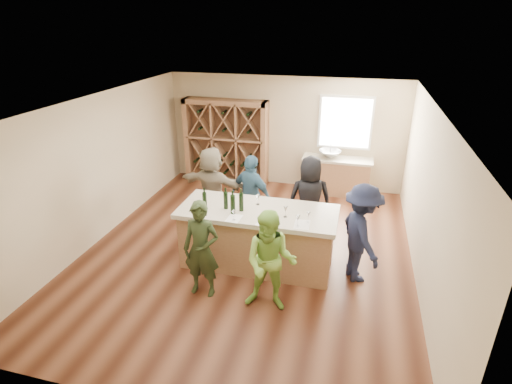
% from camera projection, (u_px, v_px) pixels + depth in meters
% --- Properties ---
extents(floor, '(6.00, 7.00, 0.10)m').
position_uv_depth(floor, '(248.00, 253.00, 7.67)').
color(floor, '#552D1B').
rests_on(floor, ground).
extents(ceiling, '(6.00, 7.00, 0.10)m').
position_uv_depth(ceiling, '(247.00, 101.00, 6.50)').
color(ceiling, white).
rests_on(ceiling, ground).
extents(wall_back, '(6.00, 0.10, 2.80)m').
position_uv_depth(wall_back, '(285.00, 132.00, 10.23)').
color(wall_back, '#CBB893').
rests_on(wall_back, ground).
extents(wall_front, '(6.00, 0.10, 2.80)m').
position_uv_depth(wall_front, '(151.00, 316.00, 3.94)').
color(wall_front, '#CBB893').
rests_on(wall_front, ground).
extents(wall_left, '(0.10, 7.00, 2.80)m').
position_uv_depth(wall_left, '(97.00, 168.00, 7.78)').
color(wall_left, '#CBB893').
rests_on(wall_left, ground).
extents(wall_right, '(0.10, 7.00, 2.80)m').
position_uv_depth(wall_right, '(431.00, 201.00, 6.38)').
color(wall_right, '#CBB893').
rests_on(wall_right, ground).
extents(window_frame, '(1.30, 0.06, 1.30)m').
position_uv_depth(window_frame, '(345.00, 123.00, 9.67)').
color(window_frame, white).
rests_on(window_frame, wall_back).
extents(window_pane, '(1.18, 0.01, 1.18)m').
position_uv_depth(window_pane, '(345.00, 123.00, 9.64)').
color(window_pane, white).
rests_on(window_pane, wall_back).
extents(wine_rack, '(2.20, 0.45, 2.20)m').
position_uv_depth(wine_rack, '(226.00, 142.00, 10.44)').
color(wine_rack, '#936746').
rests_on(wine_rack, floor).
extents(back_counter_base, '(1.60, 0.58, 0.86)m').
position_uv_depth(back_counter_base, '(336.00, 177.00, 9.99)').
color(back_counter_base, '#936746').
rests_on(back_counter_base, floor).
extents(back_counter_top, '(1.70, 0.62, 0.06)m').
position_uv_depth(back_counter_top, '(338.00, 159.00, 9.80)').
color(back_counter_top, '#BEB39C').
rests_on(back_counter_top, back_counter_base).
extents(sink, '(0.54, 0.54, 0.19)m').
position_uv_depth(sink, '(330.00, 154.00, 9.80)').
color(sink, silver).
rests_on(sink, back_counter_top).
extents(faucet, '(0.02, 0.02, 0.30)m').
position_uv_depth(faucet, '(331.00, 150.00, 9.93)').
color(faucet, silver).
rests_on(faucet, back_counter_top).
extents(tasting_counter_base, '(2.60, 1.00, 1.00)m').
position_uv_depth(tasting_counter_base, '(258.00, 239.00, 7.06)').
color(tasting_counter_base, '#936746').
rests_on(tasting_counter_base, floor).
extents(tasting_counter_top, '(2.72, 1.12, 0.08)m').
position_uv_depth(tasting_counter_top, '(258.00, 212.00, 6.84)').
color(tasting_counter_top, '#BEB39C').
rests_on(tasting_counter_top, tasting_counter_base).
extents(wine_bottle_a, '(0.09, 0.09, 0.30)m').
position_uv_depth(wine_bottle_a, '(205.00, 201.00, 6.81)').
color(wine_bottle_a, black).
rests_on(wine_bottle_a, tasting_counter_top).
extents(wine_bottle_c, '(0.09, 0.09, 0.31)m').
position_uv_depth(wine_bottle_c, '(226.00, 200.00, 6.81)').
color(wine_bottle_c, black).
rests_on(wine_bottle_c, tasting_counter_top).
extents(wine_bottle_d, '(0.09, 0.09, 0.33)m').
position_uv_depth(wine_bottle_d, '(233.00, 204.00, 6.63)').
color(wine_bottle_d, black).
rests_on(wine_bottle_d, tasting_counter_top).
extents(wine_bottle_e, '(0.09, 0.09, 0.32)m').
position_uv_depth(wine_bottle_e, '(241.00, 202.00, 6.73)').
color(wine_bottle_e, black).
rests_on(wine_bottle_e, tasting_counter_top).
extents(wine_glass_a, '(0.07, 0.07, 0.16)m').
position_uv_depth(wine_glass_a, '(234.00, 216.00, 6.44)').
color(wine_glass_a, white).
rests_on(wine_glass_a, tasting_counter_top).
extents(wine_glass_b, '(0.07, 0.07, 0.18)m').
position_uv_depth(wine_glass_b, '(265.00, 217.00, 6.38)').
color(wine_glass_b, white).
rests_on(wine_glass_b, tasting_counter_top).
extents(wine_glass_c, '(0.08, 0.08, 0.20)m').
position_uv_depth(wine_glass_c, '(298.00, 221.00, 6.24)').
color(wine_glass_c, white).
rests_on(wine_glass_c, tasting_counter_top).
extents(wine_glass_d, '(0.07, 0.07, 0.18)m').
position_uv_depth(wine_glass_d, '(285.00, 212.00, 6.54)').
color(wine_glass_d, white).
rests_on(wine_glass_d, tasting_counter_top).
extents(wine_glass_e, '(0.09, 0.09, 0.18)m').
position_uv_depth(wine_glass_e, '(308.00, 217.00, 6.37)').
color(wine_glass_e, white).
rests_on(wine_glass_e, tasting_counter_top).
extents(tasting_menu_a, '(0.24, 0.31, 0.00)m').
position_uv_depth(tasting_menu_a, '(234.00, 218.00, 6.53)').
color(tasting_menu_a, white).
rests_on(tasting_menu_a, tasting_counter_top).
extents(tasting_menu_b, '(0.31, 0.38, 0.00)m').
position_uv_depth(tasting_menu_b, '(266.00, 222.00, 6.41)').
color(tasting_menu_b, white).
rests_on(tasting_menu_b, tasting_counter_top).
extents(tasting_menu_c, '(0.26, 0.34, 0.00)m').
position_uv_depth(tasting_menu_c, '(302.00, 225.00, 6.33)').
color(tasting_menu_c, white).
rests_on(tasting_menu_c, tasting_counter_top).
extents(person_near_left, '(0.59, 0.43, 1.61)m').
position_uv_depth(person_near_left, '(201.00, 249.00, 6.18)').
color(person_near_left, '#263319').
rests_on(person_near_left, floor).
extents(person_near_right, '(0.80, 0.46, 1.62)m').
position_uv_depth(person_near_right, '(271.00, 262.00, 5.85)').
color(person_near_right, '#8CC64C').
rests_on(person_near_right, floor).
extents(person_server, '(0.93, 1.22, 1.71)m').
position_uv_depth(person_server, '(361.00, 234.00, 6.52)').
color(person_server, '#191E38').
rests_on(person_server, floor).
extents(person_far_mid, '(1.09, 0.86, 1.66)m').
position_uv_depth(person_far_mid, '(252.00, 195.00, 7.98)').
color(person_far_mid, '#335972').
rests_on(person_far_mid, floor).
extents(person_far_right, '(0.95, 0.73, 1.73)m').
position_uv_depth(person_far_right, '(310.00, 199.00, 7.73)').
color(person_far_right, black).
rests_on(person_far_right, floor).
extents(person_far_left, '(1.65, 0.78, 1.71)m').
position_uv_depth(person_far_left, '(212.00, 187.00, 8.32)').
color(person_far_left, gray).
rests_on(person_far_left, floor).
extents(wine_glass_f, '(0.07, 0.07, 0.18)m').
position_uv_depth(wine_glass_f, '(258.00, 200.00, 6.98)').
color(wine_glass_f, white).
rests_on(wine_glass_f, tasting_counter_top).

